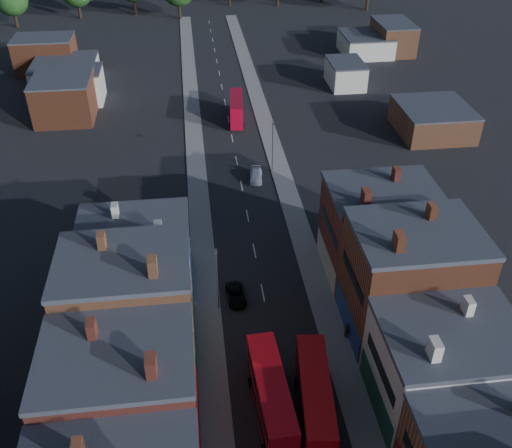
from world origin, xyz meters
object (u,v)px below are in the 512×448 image
object	(u,v)px
ped_3	(347,331)
bus_2	(237,108)
bus_1	(315,399)
car_3	(256,176)
car_2	(236,295)
bus_0	(271,397)

from	to	relation	value
ped_3	bus_2	bearing A→B (deg)	-16.19
ped_3	bus_1	bearing A→B (deg)	127.18
bus_1	car_3	bearing A→B (deg)	96.15
bus_1	ped_3	bearing A→B (deg)	66.05
bus_1	car_2	xyz separation A→B (m)	(-5.42, 16.73, -2.03)
bus_0	bus_1	world-z (taller)	bus_0
car_2	bus_0	bearing A→B (deg)	-88.16
bus_0	car_3	world-z (taller)	bus_0
bus_0	ped_3	distance (m)	12.68
bus_1	bus_2	size ratio (longest dim) A/B	1.13
bus_1	ped_3	world-z (taller)	bus_1
bus_1	car_3	size ratio (longest dim) A/B	2.54
bus_0	bus_2	distance (m)	63.96
car_2	car_3	xyz separation A→B (m)	(5.53, 26.30, 0.06)
bus_1	ped_3	size ratio (longest dim) A/B	6.04
bus_2	bus_0	bearing A→B (deg)	-87.67
bus_2	ped_3	distance (m)	55.66
car_3	bus_2	bearing A→B (deg)	99.89
bus_2	car_2	distance (m)	48.14
bus_1	car_2	bearing A→B (deg)	114.26
bus_2	bus_1	bearing A→B (deg)	-84.30
bus_2	car_3	xyz separation A→B (m)	(0.88, -21.58, -1.67)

